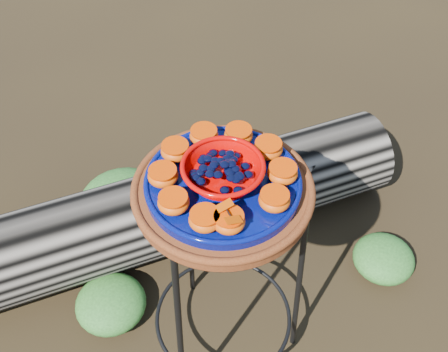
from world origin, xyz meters
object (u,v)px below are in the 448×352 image
plant_stand (223,280)px  cobalt_plate (223,184)px  driftwood_log (176,209)px  red_bowl (223,173)px  terracotta_saucer (223,192)px

plant_stand → cobalt_plate: bearing=0.0°
driftwood_log → plant_stand: bearing=-97.1°
red_bowl → terracotta_saucer: bearing=0.0°
plant_stand → red_bowl: (0.00, 0.00, 0.43)m
terracotta_saucer → driftwood_log: bearing=82.9°
terracotta_saucer → driftwood_log: (0.06, 0.45, -0.57)m
cobalt_plate → driftwood_log: cobalt_plate is taller
terracotta_saucer → cobalt_plate: (0.00, 0.00, 0.03)m
driftwood_log → terracotta_saucer: bearing=-97.1°
plant_stand → cobalt_plate: (0.00, 0.00, 0.39)m
cobalt_plate → driftwood_log: 0.75m
terracotta_saucer → cobalt_plate: size_ratio=1.17×
cobalt_plate → red_bowl: size_ratio=2.00×
red_bowl → driftwood_log: 0.78m
red_bowl → driftwood_log: red_bowl is taller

